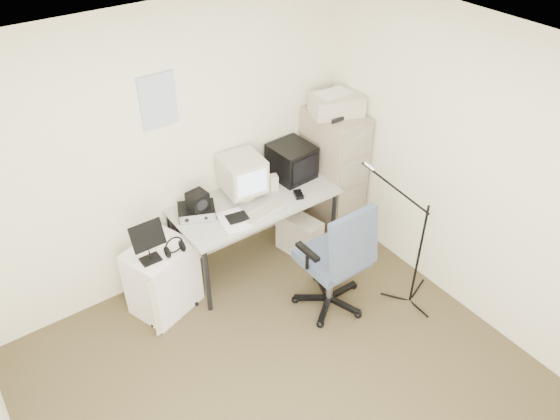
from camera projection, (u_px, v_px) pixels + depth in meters
floor at (294, 397)px, 4.13m from camera, size 3.60×3.60×0.01m
ceiling at (302, 88)px, 2.64m from camera, size 3.60×3.60×0.01m
wall_back at (167, 155)px, 4.56m from camera, size 3.60×0.02×2.50m
wall_right at (482, 182)px, 4.23m from camera, size 0.02×3.60×2.50m
wall_calendar at (158, 101)px, 4.24m from camera, size 0.30×0.02×0.44m
filing_cabinet at (333, 173)px, 5.45m from camera, size 0.40×0.60×1.30m
printer at (336, 104)px, 5.02m from camera, size 0.54×0.45×0.18m
desk at (256, 231)px, 5.15m from camera, size 1.50×0.70×0.73m
crt_monitor at (242, 177)px, 4.88m from camera, size 0.39×0.40×0.39m
crt_tv at (292, 161)px, 5.16m from camera, size 0.38×0.40×0.33m
desk_speaker at (273, 182)px, 5.03m from camera, size 0.10×0.10×0.14m
keyboard at (263, 213)px, 4.76m from camera, size 0.43×0.22×0.02m
mouse at (298, 195)px, 4.97m from camera, size 0.11×0.14×0.04m
radio_receiver at (197, 211)px, 4.72m from camera, size 0.38×0.34×0.09m
radio_speaker at (198, 201)px, 4.63m from camera, size 0.17×0.17×0.16m
papers at (234, 221)px, 4.67m from camera, size 0.27×0.34×0.02m
pc_tower at (299, 235)px, 5.34m from camera, size 0.29×0.48×0.42m
office_chair at (332, 256)px, 4.58m from camera, size 0.65×0.65×1.12m
side_cart at (163, 278)px, 4.69m from camera, size 0.63×0.57×0.65m
music_stand at (147, 242)px, 4.28m from camera, size 0.28×0.18×0.39m
headphones at (175, 248)px, 4.43m from camera, size 0.20×0.20×0.03m
mic_stand at (422, 241)px, 4.52m from camera, size 0.03×0.03×1.38m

